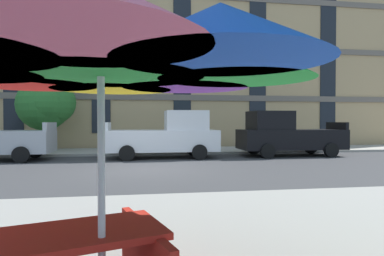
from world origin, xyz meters
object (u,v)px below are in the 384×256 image
Objects in this scene: pickup_black at (286,135)px; patio_umbrella at (101,53)px; street_tree_left at (47,104)px; pickup_white at (167,136)px.

patio_umbrella is (-7.44, -12.70, 1.21)m from pickup_black.
street_tree_left is (-12.04, 3.35, 1.62)m from pickup_black.
patio_umbrella is (-1.58, -12.70, 1.21)m from pickup_white.
street_tree_left is 16.70m from patio_umbrella.
pickup_white is 1.00× the size of pickup_black.
pickup_black is (5.86, 0.00, 0.00)m from pickup_white.
pickup_white is at bearing -28.48° from street_tree_left.
pickup_white is 1.44× the size of patio_umbrella.
patio_umbrella is at bearing -74.02° from street_tree_left.
pickup_black is 12.60m from street_tree_left.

